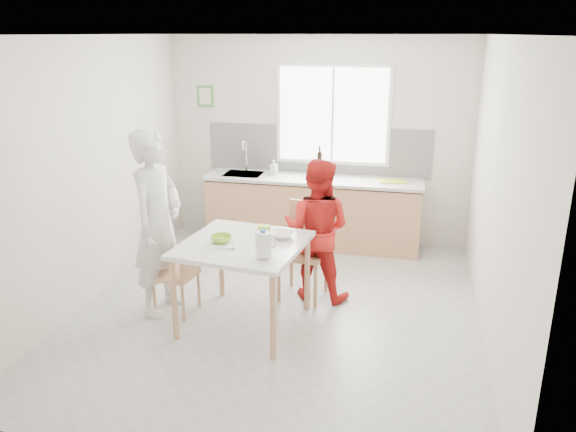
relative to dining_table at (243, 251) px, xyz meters
name	(u,v)px	position (x,y,z in m)	size (l,w,h in m)	color
ground	(278,309)	(0.25, 0.35, -0.76)	(4.50, 4.50, 0.00)	#B7B7B2
room_shell	(277,152)	(0.25, 0.35, 0.89)	(4.50, 4.50, 4.50)	silver
window	(333,115)	(0.45, 2.58, 0.94)	(1.50, 0.06, 1.30)	white
backsplash	(317,150)	(0.25, 2.59, 0.47)	(3.00, 0.02, 0.65)	white
picture_frame	(205,96)	(-1.30, 2.58, 1.14)	(0.22, 0.03, 0.28)	#479644
kitchen_counter	(312,214)	(0.25, 2.30, -0.34)	(2.84, 0.64, 1.37)	tan
dining_table	(243,251)	(0.00, 0.00, 0.00)	(1.22, 1.22, 0.85)	white
chair_left	(181,271)	(-0.68, 0.08, -0.31)	(0.42, 0.42, 0.82)	tan
chair_far	(305,246)	(0.45, 0.78, -0.20)	(0.52, 0.52, 1.02)	tan
person_white	(157,223)	(-0.91, 0.11, 0.17)	(0.68, 0.45, 1.86)	silver
person_red	(317,230)	(0.57, 0.75, 0.00)	(0.74, 0.57, 1.51)	red
bowl_green	(221,239)	(-0.20, -0.03, 0.12)	(0.20, 0.20, 0.06)	#8EC82E
bowl_white	(282,235)	(0.33, 0.21, 0.12)	(0.23, 0.23, 0.06)	white
milk_jug	(264,244)	(0.29, -0.32, 0.22)	(0.19, 0.14, 0.24)	white
green_box	(264,230)	(0.13, 0.27, 0.13)	(0.10, 0.10, 0.09)	#8FD230
spoon	(225,249)	(-0.11, -0.21, 0.10)	(0.01, 0.01, 0.16)	#A5A5AA
cutting_board	(393,181)	(1.27, 2.32, 0.17)	(0.35, 0.25, 0.01)	#9FBE2B
wine_bottle_a	(319,164)	(0.31, 2.43, 0.32)	(0.07, 0.07, 0.32)	black
wine_bottle_b	(320,164)	(0.31, 2.47, 0.31)	(0.07, 0.07, 0.30)	black
jar_amber	(314,171)	(0.25, 2.35, 0.24)	(0.06, 0.06, 0.16)	brown
soap_bottle	(274,167)	(-0.29, 2.36, 0.26)	(0.09, 0.09, 0.19)	#999999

